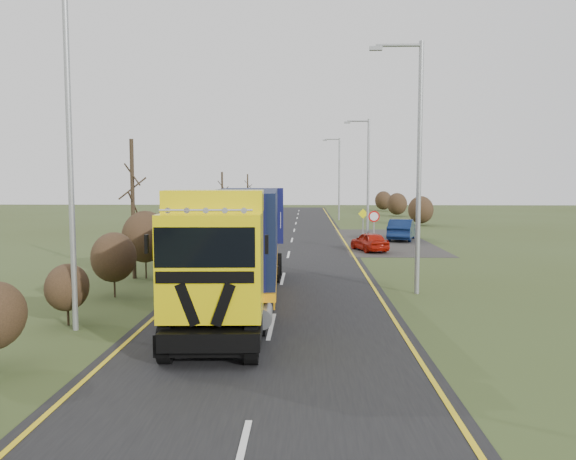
# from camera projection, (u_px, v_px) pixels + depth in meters

# --- Properties ---
(ground) EXTENTS (160.00, 160.00, 0.00)m
(ground) POSITION_uv_depth(u_px,v_px,m) (278.00, 298.00, 20.36)
(ground) COLOR #39441D
(ground) RESTS_ON ground
(road) EXTENTS (8.00, 120.00, 0.02)m
(road) POSITION_uv_depth(u_px,v_px,m) (287.00, 260.00, 30.32)
(road) COLOR black
(road) RESTS_ON ground
(layby) EXTENTS (6.00, 18.00, 0.02)m
(layby) POSITION_uv_depth(u_px,v_px,m) (383.00, 240.00, 40.07)
(layby) COLOR #2D2B28
(layby) RESTS_ON ground
(lane_markings) EXTENTS (7.52, 116.00, 0.01)m
(lane_markings) POSITION_uv_depth(u_px,v_px,m) (287.00, 260.00, 30.01)
(lane_markings) COLOR gold
(lane_markings) RESTS_ON road
(hedgerow) EXTENTS (2.24, 102.04, 6.05)m
(hedgerow) POSITION_uv_depth(u_px,v_px,m) (167.00, 233.00, 28.27)
(hedgerow) COLOR #2F2115
(hedgerow) RESTS_ON ground
(lorry) EXTENTS (2.95, 14.55, 4.03)m
(lorry) POSITION_uv_depth(u_px,v_px,m) (241.00, 238.00, 19.41)
(lorry) COLOR black
(lorry) RESTS_ON ground
(car_red_hatchback) EXTENTS (2.31, 3.66, 1.16)m
(car_red_hatchback) POSITION_uv_depth(u_px,v_px,m) (369.00, 242.00, 33.97)
(car_red_hatchback) COLOR #AA1508
(car_red_hatchback) RESTS_ON ground
(car_blue_sedan) EXTENTS (2.77, 4.87, 1.52)m
(car_blue_sedan) POSITION_uv_depth(u_px,v_px,m) (402.00, 230.00, 40.26)
(car_blue_sedan) COLOR #0B1A3F
(car_blue_sedan) RESTS_ON ground
(streetlight_near) EXTENTS (1.98, 0.19, 9.34)m
(streetlight_near) POSITION_uv_depth(u_px,v_px,m) (416.00, 157.00, 20.79)
(streetlight_near) COLOR #929597
(streetlight_near) RESTS_ON ground
(streetlight_mid) EXTENTS (1.85, 0.18, 8.66)m
(streetlight_mid) POSITION_uv_depth(u_px,v_px,m) (367.00, 174.00, 40.27)
(streetlight_mid) COLOR #929597
(streetlight_mid) RESTS_ON ground
(streetlight_far) EXTENTS (1.89, 0.18, 8.89)m
(streetlight_far) POSITION_uv_depth(u_px,v_px,m) (338.00, 175.00, 60.78)
(streetlight_far) COLOR #929597
(streetlight_far) RESTS_ON ground
(left_pole) EXTENTS (0.16, 0.16, 10.22)m
(left_pole) POSITION_uv_depth(u_px,v_px,m) (70.00, 150.00, 15.59)
(left_pole) COLOR #929597
(left_pole) RESTS_ON ground
(speed_sign) EXTENTS (0.68, 0.10, 2.46)m
(speed_sign) POSITION_uv_depth(u_px,v_px,m) (374.00, 223.00, 33.82)
(speed_sign) COLOR #929597
(speed_sign) RESTS_ON ground
(warning_board) EXTENTS (0.79, 0.11, 2.06)m
(warning_board) POSITION_uv_depth(u_px,v_px,m) (363.00, 219.00, 44.39)
(warning_board) COLOR #929597
(warning_board) RESTS_ON ground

